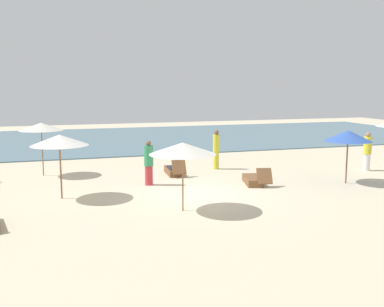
{
  "coord_description": "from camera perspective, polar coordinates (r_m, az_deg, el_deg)",
  "views": [
    {
      "loc": [
        -4.91,
        -15.14,
        3.91
      ],
      "look_at": [
        0.51,
        2.35,
        1.1
      ],
      "focal_mm": 42.62,
      "sensor_mm": 36.0,
      "label": 1
    }
  ],
  "objects": [
    {
      "name": "person_2",
      "position": [
        17.73,
        -5.44,
        -1.16
      ],
      "size": [
        0.38,
        0.38,
        1.75
      ],
      "color": "#BF3338",
      "rests_on": "ground_plane"
    },
    {
      "name": "lounger_0",
      "position": [
        18.09,
        7.75,
        -3.29
      ],
      "size": [
        0.97,
        1.75,
        0.72
      ],
      "color": "brown",
      "rests_on": "ground_plane"
    },
    {
      "name": "umbrella_1",
      "position": [
        16.03,
        -16.26,
        1.61
      ],
      "size": [
        1.95,
        1.95,
        2.21
      ],
      "color": "brown",
      "rests_on": "ground_plane"
    },
    {
      "name": "lounger_2",
      "position": [
        19.81,
        -2.24,
        -2.15
      ],
      "size": [
        0.69,
        1.69,
        0.73
      ],
      "color": "brown",
      "rests_on": "ground_plane"
    },
    {
      "name": "person_4",
      "position": [
        22.06,
        21.09,
        0.25
      ],
      "size": [
        0.48,
        0.48,
        1.76
      ],
      "color": "white",
      "rests_on": "ground_plane"
    },
    {
      "name": "umbrella_3",
      "position": [
        13.87,
        -1.18,
        0.63
      ],
      "size": [
        2.06,
        2.06,
        2.14
      ],
      "color": "olive",
      "rests_on": "ground_plane"
    },
    {
      "name": "ground_plane",
      "position": [
        16.39,
        0.74,
        -5.08
      ],
      "size": [
        60.0,
        60.0,
        0.0
      ],
      "primitive_type": "plane",
      "color": "beige"
    },
    {
      "name": "person_1",
      "position": [
        20.99,
        3.05,
        0.56
      ],
      "size": [
        0.37,
        0.37,
        1.81
      ],
      "color": "yellow",
      "rests_on": "ground_plane"
    },
    {
      "name": "ocean_water",
      "position": [
        32.74,
        -8.47,
        1.82
      ],
      "size": [
        48.0,
        16.0,
        0.06
      ],
      "primitive_type": "cube",
      "color": "slate",
      "rests_on": "ground_plane"
    },
    {
      "name": "umbrella_4",
      "position": [
        20.34,
        -18.35,
        3.21
      ],
      "size": [
        1.83,
        1.83,
        2.28
      ],
      "color": "brown",
      "rests_on": "ground_plane"
    },
    {
      "name": "umbrella_0",
      "position": [
        18.84,
        18.95,
        2.1
      ],
      "size": [
        1.84,
        1.84,
        2.11
      ],
      "color": "brown",
      "rests_on": "ground_plane"
    }
  ]
}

